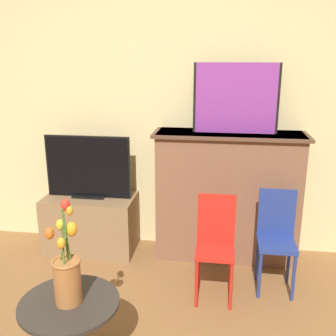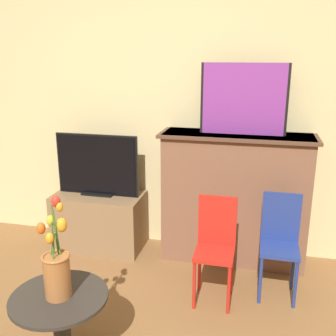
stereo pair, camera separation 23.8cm
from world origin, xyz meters
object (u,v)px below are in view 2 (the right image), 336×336
at_px(tv_monitor, 97,166).
at_px(vase_tulips, 57,267).
at_px(painting, 244,99).
at_px(chair_red, 216,243).
at_px(chair_blue, 280,239).

height_order(tv_monitor, vase_tulips, tv_monitor).
xyz_separation_m(painting, chair_red, (-0.11, -0.61, -0.93)).
xyz_separation_m(painting, vase_tulips, (-0.86, -1.43, -0.75)).
distance_m(painting, tv_monitor, 1.36).
bearing_deg(chair_blue, tv_monitor, 166.16).
height_order(chair_red, vase_tulips, vase_tulips).
relative_size(tv_monitor, chair_red, 0.98).
bearing_deg(chair_blue, painting, 126.65).
relative_size(tv_monitor, vase_tulips, 1.32).
height_order(tv_monitor, chair_blue, tv_monitor).
bearing_deg(chair_red, painting, 79.52).
bearing_deg(tv_monitor, painting, 2.70).
xyz_separation_m(chair_red, chair_blue, (0.44, 0.17, 0.00)).
bearing_deg(vase_tulips, tv_monitor, 104.47).
distance_m(chair_blue, vase_tulips, 1.56).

